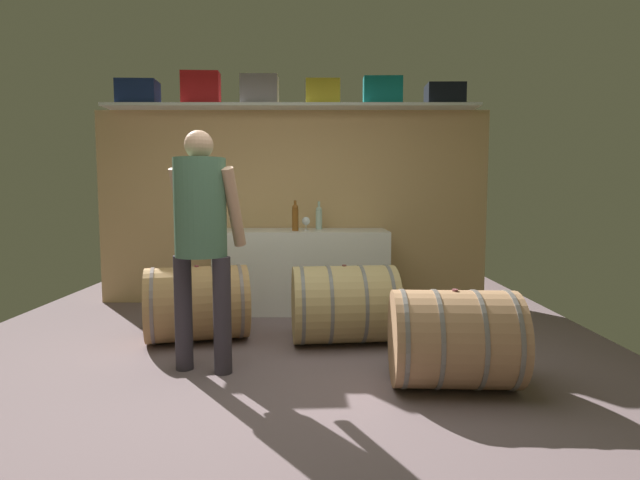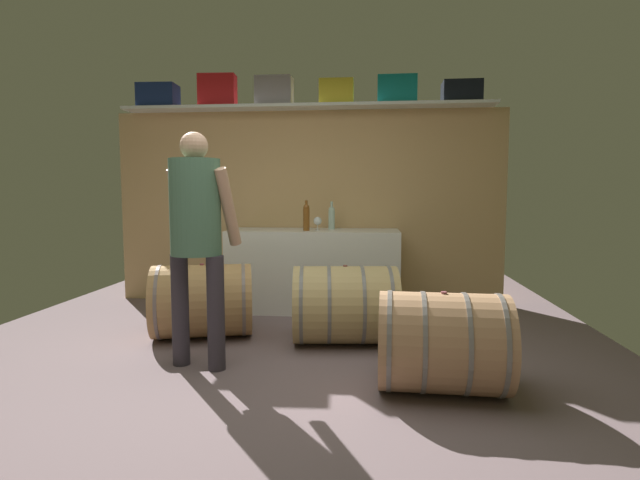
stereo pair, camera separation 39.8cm
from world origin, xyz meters
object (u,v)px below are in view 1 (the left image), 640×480
at_px(toolcase_navy, 137,93).
at_px(toolcase_red, 200,89).
at_px(toolcase_teal, 382,91).
at_px(toolcase_black, 444,95).
at_px(wine_barrel_flank, 343,304).
at_px(wine_barrel_far, 197,303).
at_px(wine_bottle_amber, 294,217).
at_px(wine_glass, 305,221).
at_px(toolcase_grey, 259,91).
at_px(wine_barrel_near, 453,339).
at_px(wine_bottle_clear, 318,217).
at_px(work_cabinet, 301,270).
at_px(winemaker_pouring, 200,226).
at_px(toolcase_yellow, 322,93).

distance_m(toolcase_navy, toolcase_red, 0.69).
height_order(toolcase_teal, toolcase_black, toolcase_teal).
relative_size(toolcase_black, wine_barrel_flank, 0.44).
xyz_separation_m(toolcase_navy, wine_barrel_far, (0.94, -1.37, -2.03)).
distance_m(wine_bottle_amber, wine_glass, 0.14).
distance_m(toolcase_grey, wine_glass, 1.53).
height_order(wine_glass, wine_barrel_near, wine_glass).
bearing_deg(wine_bottle_amber, wine_bottle_clear, 44.72).
bearing_deg(work_cabinet, wine_bottle_clear, 35.41).
relative_size(toolcase_grey, wine_glass, 2.82).
bearing_deg(wine_bottle_amber, toolcase_navy, 168.03).
height_order(toolcase_black, work_cabinet, toolcase_black).
height_order(work_cabinet, wine_bottle_clear, wine_bottle_clear).
relative_size(toolcase_navy, wine_barrel_near, 0.51).
xyz_separation_m(toolcase_grey, wine_barrel_near, (1.52, -2.41, -2.05)).
height_order(toolcase_grey, winemaker_pouring, toolcase_grey).
relative_size(wine_barrel_near, wine_barrel_flank, 0.90).
bearing_deg(wine_barrel_far, wine_barrel_near, -43.46).
distance_m(toolcase_teal, winemaker_pouring, 2.92).
relative_size(toolcase_teal, wine_barrel_flank, 0.45).
bearing_deg(toolcase_grey, wine_barrel_flank, -59.33).
bearing_deg(wine_bottle_clear, winemaker_pouring, -112.20).
xyz_separation_m(toolcase_navy, winemaker_pouring, (1.16, -2.11, -1.31)).
height_order(toolcase_teal, wine_bottle_amber, toolcase_teal).
relative_size(toolcase_navy, wine_barrel_far, 0.43).
relative_size(toolcase_yellow, wine_barrel_flank, 0.40).
xyz_separation_m(wine_bottle_clear, wine_barrel_flank, (0.21, -1.32, -0.67)).
distance_m(toolcase_red, toolcase_black, 2.66).
bearing_deg(toolcase_yellow, wine_bottle_clear, -109.58).
bearing_deg(toolcase_yellow, toolcase_red, 179.63).
xyz_separation_m(wine_bottle_amber, wine_glass, (0.11, 0.07, -0.05)).
height_order(toolcase_teal, wine_barrel_flank, toolcase_teal).
bearing_deg(work_cabinet, toolcase_black, 9.13).
bearing_deg(wine_bottle_amber, winemaker_pouring, -107.95).
xyz_separation_m(toolcase_grey, toolcase_teal, (1.34, 0.00, -0.01)).
bearing_deg(toolcase_yellow, wine_barrel_near, -71.26).
bearing_deg(work_cabinet, wine_barrel_far, -127.35).
distance_m(wine_bottle_clear, wine_barrel_flank, 1.49).
height_order(work_cabinet, wine_bottle_amber, wine_bottle_amber).
relative_size(toolcase_grey, toolcase_yellow, 1.10).
height_order(toolcase_black, wine_barrel_far, toolcase_black).
relative_size(wine_barrel_far, winemaker_pouring, 0.58).
bearing_deg(work_cabinet, toolcase_red, 167.31).
distance_m(wine_glass, wine_barrel_near, 2.43).
relative_size(toolcase_navy, toolcase_red, 1.03).
bearing_deg(winemaker_pouring, wine_bottle_clear, 83.11).
relative_size(wine_bottle_clear, wine_glass, 2.11).
bearing_deg(work_cabinet, wine_barrel_flank, -71.69).
relative_size(toolcase_red, wine_bottle_clear, 1.35).
xyz_separation_m(wine_bottle_amber, wine_bottle_clear, (0.25, 0.24, -0.02)).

